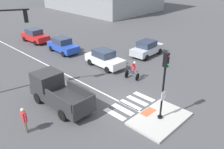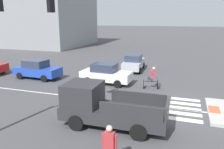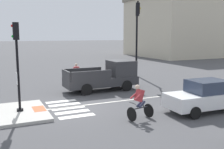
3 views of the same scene
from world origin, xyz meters
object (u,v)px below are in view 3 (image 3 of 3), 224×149
pickup_truck_charcoal_westbound_near (107,77)px  pedestrian_at_curb_left (76,72)px  signal_pole (17,58)px  traffic_light_mast (137,27)px  car_white_eastbound_mid (205,96)px  cyclist (139,101)px

pickup_truck_charcoal_westbound_near → pedestrian_at_curb_left: 3.37m
pedestrian_at_curb_left → signal_pole: bearing=-37.2°
traffic_light_mast → pedestrian_at_curb_left: traffic_light_mast is taller
signal_pole → traffic_light_mast: (-6.74, 10.59, 1.79)m
signal_pole → pedestrian_at_curb_left: size_ratio=2.62×
car_white_eastbound_mid → pedestrian_at_curb_left: (-10.08, -3.78, 0.17)m
traffic_light_mast → pedestrian_at_curb_left: 6.68m
pickup_truck_charcoal_westbound_near → cyclist: (6.72, -1.30, -0.11)m
car_white_eastbound_mid → pedestrian_at_curb_left: pedestrian_at_curb_left is taller
signal_pole → car_white_eastbound_mid: signal_pole is taller
signal_pole → pickup_truck_charcoal_westbound_near: size_ratio=0.85×
signal_pole → pedestrian_at_curb_left: signal_pole is taller
signal_pole → cyclist: (3.28, 4.99, -1.92)m
pickup_truck_charcoal_westbound_near → pedestrian_at_curb_left: size_ratio=3.07×
signal_pole → pedestrian_at_curb_left: bearing=142.8°
signal_pole → pickup_truck_charcoal_westbound_near: bearing=118.7°
signal_pole → pickup_truck_charcoal_westbound_near: signal_pole is taller
traffic_light_mast → pickup_truck_charcoal_westbound_near: traffic_light_mast is taller
traffic_light_mast → cyclist: traffic_light_mast is taller
traffic_light_mast → signal_pole: bearing=-57.5°
car_white_eastbound_mid → cyclist: (-0.27, -3.75, 0.06)m
cyclist → pickup_truck_charcoal_westbound_near: bearing=169.1°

